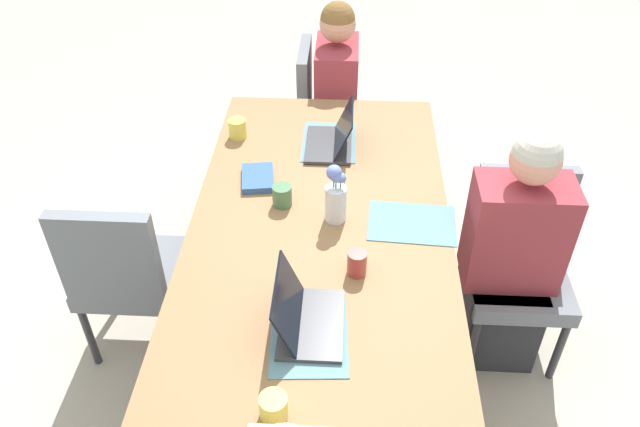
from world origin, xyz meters
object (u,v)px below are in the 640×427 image
(chair_far_left_near, at_px, (518,257))
(coffee_mug_near_left, at_px, (237,129))
(chair_head_left_left_mid, at_px, (324,111))
(laptop_head_left_left_mid, at_px, (333,140))
(coffee_mug_near_right, at_px, (282,196))
(chair_near_right_near, at_px, (125,270))
(laptop_head_right_left_far, at_px, (303,317))
(coffee_mug_centre_right, at_px, (274,407))
(flower_vase, at_px, (336,196))
(coffee_mug_centre_left, at_px, (357,263))
(person_far_left_near, at_px, (508,263))
(book_red_cover, at_px, (258,178))
(person_head_left_left_mid, at_px, (336,112))
(dining_table, at_px, (320,236))

(chair_far_left_near, bearing_deg, coffee_mug_near_left, -111.79)
(chair_head_left_left_mid, bearing_deg, laptop_head_left_left_mid, 5.84)
(coffee_mug_near_right, bearing_deg, laptop_head_left_left_mid, 156.47)
(chair_far_left_near, bearing_deg, coffee_mug_near_right, -90.10)
(chair_near_right_near, bearing_deg, laptop_head_right_left_far, 59.30)
(chair_near_right_near, relative_size, coffee_mug_centre_right, 10.42)
(flower_vase, xyz_separation_m, coffee_mug_centre_left, (0.32, 0.09, -0.07))
(person_far_left_near, distance_m, coffee_mug_near_right, 1.03)
(chair_near_right_near, height_order, book_red_cover, chair_near_right_near)
(flower_vase, bearing_deg, laptop_head_left_left_mid, -176.91)
(chair_far_left_near, height_order, book_red_cover, chair_far_left_near)
(chair_far_left_near, relative_size, coffee_mug_near_right, 9.68)
(flower_vase, bearing_deg, person_head_left_left_mid, -178.40)
(chair_far_left_near, bearing_deg, laptop_head_right_left_far, -53.62)
(book_red_cover, bearing_deg, laptop_head_left_left_mid, 123.70)
(laptop_head_left_left_mid, relative_size, book_red_cover, 1.60)
(person_head_left_left_mid, distance_m, flower_vase, 1.32)
(person_head_left_left_mid, xyz_separation_m, coffee_mug_near_left, (0.67, -0.47, 0.27))
(laptop_head_right_left_far, xyz_separation_m, coffee_mug_centre_right, (0.35, -0.06, -0.00))
(chair_head_left_left_mid, xyz_separation_m, flower_vase, (1.34, 0.11, 0.37))
(book_red_cover, bearing_deg, coffee_mug_near_left, -166.38)
(laptop_head_right_left_far, bearing_deg, chair_far_left_near, 126.38)
(chair_head_left_left_mid, bearing_deg, chair_far_left_near, 36.52)
(laptop_head_left_left_mid, height_order, book_red_cover, laptop_head_left_left_mid)
(chair_near_right_near, distance_m, laptop_head_left_left_mid, 1.13)
(coffee_mug_near_right, height_order, book_red_cover, coffee_mug_near_right)
(chair_far_left_near, bearing_deg, book_red_cover, -98.02)
(flower_vase, xyz_separation_m, laptop_head_left_left_mid, (-0.54, -0.03, -0.07))
(dining_table, distance_m, coffee_mug_near_right, 0.23)
(chair_far_left_near, bearing_deg, dining_table, -82.60)
(chair_head_left_left_mid, height_order, book_red_cover, chair_head_left_left_mid)
(chair_near_right_near, height_order, coffee_mug_centre_left, chair_near_right_near)
(coffee_mug_near_left, xyz_separation_m, coffee_mug_centre_left, (0.93, 0.59, 0.00))
(book_red_cover, bearing_deg, chair_far_left_near, 73.63)
(coffee_mug_centre_left, bearing_deg, flower_vase, -164.00)
(chair_head_left_left_mid, bearing_deg, book_red_cover, -12.73)
(person_far_left_near, height_order, laptop_head_right_left_far, person_far_left_near)
(coffee_mug_near_right, bearing_deg, person_head_left_left_mid, 170.80)
(dining_table, relative_size, book_red_cover, 10.49)
(coffee_mug_centre_left, height_order, coffee_mug_centre_right, coffee_mug_centre_left)
(chair_near_right_near, bearing_deg, chair_head_left_left_mid, 150.76)
(coffee_mug_near_right, xyz_separation_m, coffee_mug_centre_right, (1.02, 0.08, -0.00))
(dining_table, relative_size, coffee_mug_near_left, 21.98)
(coffee_mug_near_left, distance_m, coffee_mug_centre_left, 1.10)
(flower_vase, relative_size, book_red_cover, 1.30)
(chair_head_left_left_mid, bearing_deg, coffee_mug_near_right, -5.41)
(laptop_head_left_left_mid, bearing_deg, chair_near_right_near, -54.09)
(chair_near_right_near, distance_m, coffee_mug_near_left, 0.87)
(person_head_left_left_mid, xyz_separation_m, book_red_cover, (1.03, -0.32, 0.24))
(person_head_left_left_mid, bearing_deg, laptop_head_left_left_mid, 0.51)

